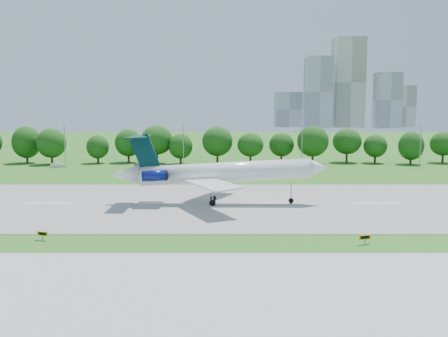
% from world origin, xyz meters
% --- Properties ---
extents(ground, '(600.00, 600.00, 0.00)m').
position_xyz_m(ground, '(0.00, 0.00, 0.00)').
color(ground, '#2A6119').
rests_on(ground, ground).
extents(runway, '(400.00, 45.00, 0.08)m').
position_xyz_m(runway, '(0.00, 25.00, 0.04)').
color(runway, gray).
rests_on(runway, ground).
extents(taxiway, '(400.00, 23.00, 0.08)m').
position_xyz_m(taxiway, '(0.00, -18.00, 0.04)').
color(taxiway, '#ADADA8').
rests_on(taxiway, ground).
extents(tree_line, '(288.40, 8.40, 10.40)m').
position_xyz_m(tree_line, '(0.00, 92.00, 6.19)').
color(tree_line, '#382314').
rests_on(tree_line, ground).
extents(light_poles, '(175.90, 0.25, 12.19)m').
position_xyz_m(light_poles, '(-2.50, 82.00, 6.34)').
color(light_poles, gray).
rests_on(light_poles, ground).
extents(skyline, '(127.00, 52.00, 80.00)m').
position_xyz_m(skyline, '(100.16, 390.61, 30.46)').
color(skyline, '#B2B2B7').
rests_on(skyline, ground).
extents(airliner, '(39.00, 28.49, 12.80)m').
position_xyz_m(airliner, '(-9.97, 25.01, 5.89)').
color(airliner, white).
rests_on(airliner, ground).
extents(taxi_sign_left, '(1.68, 0.73, 1.20)m').
position_xyz_m(taxi_sign_left, '(-32.07, -0.37, 0.89)').
color(taxi_sign_left, gray).
rests_on(taxi_sign_left, ground).
extents(taxi_sign_centre, '(1.77, 0.73, 1.26)m').
position_xyz_m(taxi_sign_centre, '(10.05, -2.38, 0.93)').
color(taxi_sign_centre, gray).
rests_on(taxi_sign_centre, ground).
extents(service_vehicle_a, '(4.39, 2.40, 1.37)m').
position_xyz_m(service_vehicle_a, '(-57.39, 82.26, 0.69)').
color(service_vehicle_a, silver).
rests_on(service_vehicle_a, ground).
extents(service_vehicle_b, '(3.95, 1.65, 1.34)m').
position_xyz_m(service_vehicle_b, '(-10.57, 78.47, 0.67)').
color(service_vehicle_b, white).
rests_on(service_vehicle_b, ground).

